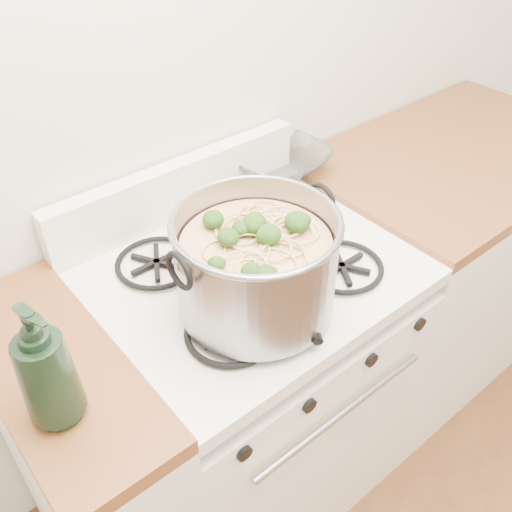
% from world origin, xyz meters
% --- Properties ---
extents(gas_range, '(0.76, 0.66, 0.92)m').
position_xyz_m(gas_range, '(0.00, 1.26, 0.44)').
color(gas_range, white).
rests_on(gas_range, ground).
extents(counter_left, '(0.25, 0.65, 0.92)m').
position_xyz_m(counter_left, '(-0.51, 1.26, 0.46)').
color(counter_left, silver).
rests_on(counter_left, ground).
extents(counter_right, '(1.00, 0.65, 0.92)m').
position_xyz_m(counter_right, '(0.88, 1.26, 0.46)').
color(counter_right, silver).
rests_on(counter_right, ground).
extents(stock_pot, '(0.38, 0.35, 0.24)m').
position_xyz_m(stock_pot, '(-0.08, 1.14, 1.03)').
color(stock_pot, gray).
rests_on(stock_pot, gas_range).
extents(spatula, '(0.41, 0.42, 0.02)m').
position_xyz_m(spatula, '(0.07, 1.18, 0.94)').
color(spatula, black).
rests_on(spatula, gas_range).
extents(glass_bowl, '(0.12, 0.12, 0.03)m').
position_xyz_m(glass_bowl, '(0.33, 1.54, 0.94)').
color(glass_bowl, white).
rests_on(glass_bowl, gas_range).
extents(bottle, '(0.12, 0.13, 0.27)m').
position_xyz_m(bottle, '(-0.54, 1.15, 1.05)').
color(bottle, black).
rests_on(bottle, counter_left).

